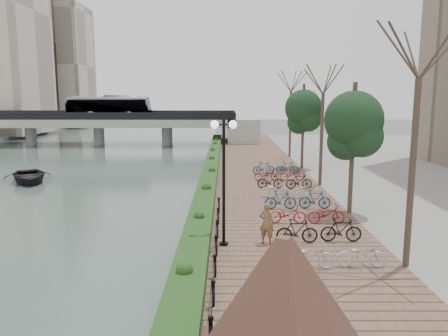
{
  "coord_description": "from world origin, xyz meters",
  "views": [
    {
      "loc": [
        1.75,
        -12.43,
        6.3
      ],
      "look_at": [
        1.64,
        13.82,
        2.0
      ],
      "focal_mm": 35.0,
      "sensor_mm": 36.0,
      "label": 1
    }
  ],
  "objects_px": {
    "motorcycle": "(290,262)",
    "pedestrian": "(267,223)",
    "boat": "(28,176)",
    "lamppost": "(224,155)",
    "granite_monument": "(282,312)"
  },
  "relations": [
    {
      "from": "pedestrian",
      "to": "lamppost",
      "type": "bearing_deg",
      "value": 26.66
    },
    {
      "from": "granite_monument",
      "to": "motorcycle",
      "type": "bearing_deg",
      "value": 79.82
    },
    {
      "from": "granite_monument",
      "to": "boat",
      "type": "relative_size",
      "value": 0.99
    },
    {
      "from": "lamppost",
      "to": "motorcycle",
      "type": "height_order",
      "value": "lamppost"
    },
    {
      "from": "motorcycle",
      "to": "boat",
      "type": "height_order",
      "value": "motorcycle"
    },
    {
      "from": "boat",
      "to": "motorcycle",
      "type": "bearing_deg",
      "value": -74.75
    },
    {
      "from": "granite_monument",
      "to": "pedestrian",
      "type": "relative_size",
      "value": 2.82
    },
    {
      "from": "motorcycle",
      "to": "pedestrian",
      "type": "height_order",
      "value": "pedestrian"
    },
    {
      "from": "motorcycle",
      "to": "pedestrian",
      "type": "distance_m",
      "value": 3.43
    },
    {
      "from": "lamppost",
      "to": "boat",
      "type": "relative_size",
      "value": 1.04
    },
    {
      "from": "granite_monument",
      "to": "lamppost",
      "type": "height_order",
      "value": "lamppost"
    },
    {
      "from": "granite_monument",
      "to": "motorcycle",
      "type": "distance_m",
      "value": 5.46
    },
    {
      "from": "boat",
      "to": "lamppost",
      "type": "bearing_deg",
      "value": -73.17
    },
    {
      "from": "lamppost",
      "to": "granite_monument",
      "type": "bearing_deg",
      "value": -81.94
    },
    {
      "from": "lamppost",
      "to": "pedestrian",
      "type": "distance_m",
      "value": 3.25
    }
  ]
}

